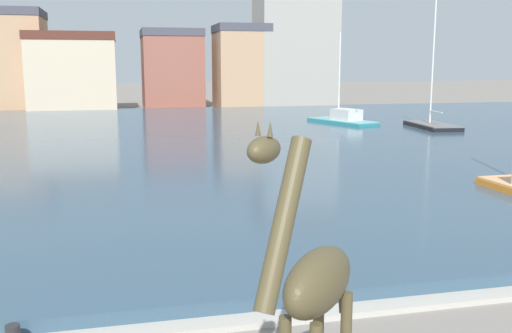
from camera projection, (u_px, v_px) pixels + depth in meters
name	position (u px, v px, depth m)	size (l,w,h in m)	color
harbor_water	(196.00, 140.00, 35.03)	(81.41, 49.23, 0.39)	#334C60
quay_edge_coping	(364.00, 309.00, 11.24)	(81.41, 0.50, 0.12)	#ADA89E
giraffe_statue	(314.00, 292.00, 6.67)	(1.89, 2.04, 4.27)	#4C4228
sailboat_teal	(339.00, 121.00, 43.85)	(4.16, 7.07, 7.08)	teal
sailboat_black	(429.00, 127.00, 40.61)	(2.59, 6.14, 9.32)	black
townhouse_wide_warehouse	(10.00, 61.00, 58.71)	(7.00, 7.58, 10.19)	tan
townhouse_corner_house	(73.00, 72.00, 57.92)	(8.53, 7.26, 7.85)	#C6B293
townhouse_end_terrace	(172.00, 69.00, 62.89)	(6.43, 7.10, 8.43)	#8E5142
townhouse_narrow_midrow	(241.00, 67.00, 61.93)	(5.52, 5.90, 8.89)	tan
townhouse_tall_gabled	(295.00, 46.00, 62.82)	(8.57, 5.74, 13.46)	gray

